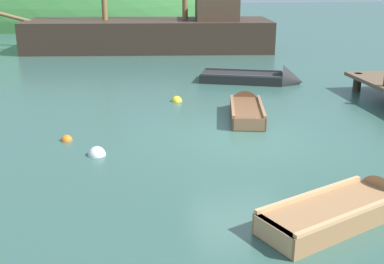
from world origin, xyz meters
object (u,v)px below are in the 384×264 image
Objects in this scene: buoy_yellow at (177,101)px; buoy_white at (97,155)px; rowboat_near_dock at (246,111)px; sailing_ship at (152,39)px; rowboat_outer_right at (347,211)px; rowboat_portside at (260,80)px; buoy_orange at (67,140)px.

buoy_white is (-2.34, -4.56, 0.00)m from buoy_yellow.
buoy_white is (-4.19, -2.71, -0.12)m from rowboat_near_dock.
sailing_ship is 13.28m from rowboat_near_dock.
rowboat_outer_right is at bearing 102.02° from sailing_ship.
rowboat_near_dock is 4.52m from rowboat_portside.
buoy_orange is at bearing 118.85° from rowboat_near_dock.
buoy_white is (-2.28, -15.85, -0.59)m from sailing_ship.
rowboat_near_dock is at bearing -92.16° from rowboat_portside.
buoy_yellow is at bearing 56.26° from rowboat_near_dock.
buoy_orange is (-4.98, -1.58, -0.12)m from rowboat_near_dock.
rowboat_near_dock is 0.76× the size of rowboat_portside.
buoy_yellow is at bearing -126.75° from rowboat_portside.
rowboat_outer_right is at bearing -42.63° from buoy_orange.
rowboat_near_dock is (1.91, -13.13, -0.46)m from sailing_ship.
rowboat_portside is 8.79m from buoy_orange.
sailing_ship is 4.93× the size of rowboat_outer_right.
sailing_ship is 3.93× the size of rowboat_portside.
sailing_ship is at bearing 19.53° from rowboat_near_dock.
buoy_yellow is at bearing 47.51° from buoy_orange.
rowboat_outer_right is 8.39m from buoy_yellow.
sailing_ship is 39.03× the size of buoy_white.
rowboat_outer_right reaches higher than buoy_yellow.
sailing_ship is 11.30m from buoy_yellow.
sailing_ship is 5.20× the size of rowboat_near_dock.
rowboat_near_dock is at bearing 17.61° from buoy_orange.
buoy_orange is (-3.07, -14.72, -0.59)m from sailing_ship.
rowboat_portside reaches higher than buoy_white.
buoy_orange is at bearing -119.76° from rowboat_portside.
rowboat_near_dock is 5.23m from buoy_orange.
buoy_yellow is 5.12m from buoy_white.
sailing_ship reaches higher than rowboat_outer_right.
buoy_yellow is 0.88× the size of buoy_white.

